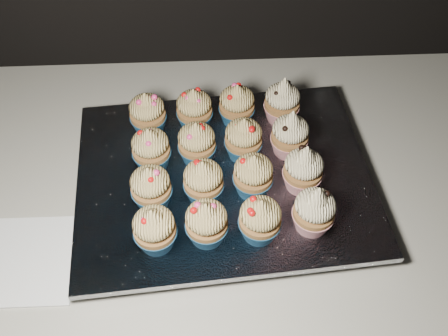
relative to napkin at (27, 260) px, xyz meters
name	(u,v)px	position (x,y,z in m)	size (l,w,h in m)	color
cabinet	(216,289)	(0.29, 0.16, -0.47)	(2.40, 0.60, 0.86)	black
worktop	(213,178)	(0.29, 0.16, -0.02)	(2.44, 0.64, 0.04)	beige
napkin	(27,260)	(0.00, 0.00, 0.00)	(0.15, 0.15, 0.00)	white
baking_tray	(224,183)	(0.31, 0.13, 0.01)	(0.44, 0.34, 0.02)	black
foil_lining	(224,176)	(0.31, 0.13, 0.03)	(0.48, 0.37, 0.01)	silver
cupcake_0	(155,229)	(0.20, 0.00, 0.07)	(0.06, 0.06, 0.08)	#1B5382
cupcake_1	(207,222)	(0.28, 0.01, 0.07)	(0.06, 0.06, 0.08)	#1B5382
cupcake_2	(260,219)	(0.35, 0.01, 0.07)	(0.06, 0.06, 0.08)	#1B5382
cupcake_3	(314,210)	(0.43, 0.02, 0.07)	(0.06, 0.06, 0.10)	maroon
cupcake_4	(151,187)	(0.19, 0.08, 0.07)	(0.06, 0.06, 0.08)	#1B5382
cupcake_5	(203,181)	(0.27, 0.08, 0.07)	(0.06, 0.06, 0.08)	#1B5382
cupcake_6	(253,175)	(0.35, 0.09, 0.07)	(0.06, 0.06, 0.08)	#1B5382
cupcake_7	(303,169)	(0.43, 0.10, 0.07)	(0.06, 0.06, 0.10)	maroon
cupcake_8	(151,149)	(0.19, 0.15, 0.07)	(0.06, 0.06, 0.08)	#1B5382
cupcake_9	(197,143)	(0.26, 0.16, 0.07)	(0.06, 0.06, 0.08)	#1B5382
cupcake_10	(243,139)	(0.34, 0.17, 0.07)	(0.06, 0.06, 0.08)	#1B5382
cupcake_11	(290,135)	(0.42, 0.17, 0.07)	(0.06, 0.06, 0.10)	maroon
cupcake_12	(148,113)	(0.18, 0.24, 0.07)	(0.06, 0.06, 0.08)	#1B5382
cupcake_13	(194,109)	(0.26, 0.24, 0.07)	(0.06, 0.06, 0.08)	#1B5382
cupcake_14	(237,105)	(0.33, 0.25, 0.07)	(0.06, 0.06, 0.08)	#1B5382
cupcake_15	(282,102)	(0.41, 0.25, 0.07)	(0.06, 0.06, 0.10)	maroon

